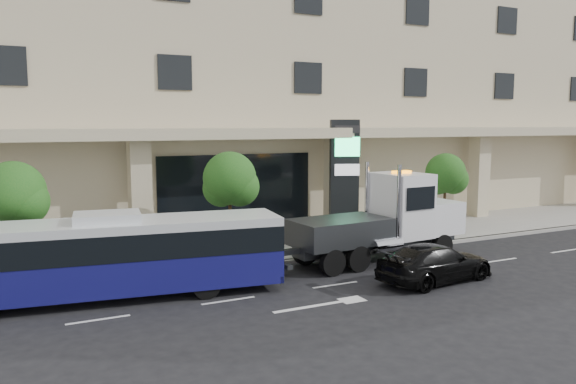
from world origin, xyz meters
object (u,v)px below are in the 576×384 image
tow_truck (386,220)px  black_sedan (435,263)px  city_bus (108,255)px  signage_pylon (344,176)px

tow_truck → black_sedan: 3.62m
city_bus → signage_pylon: signage_pylon is taller
city_bus → tow_truck: tow_truck is taller
black_sedan → signage_pylon: bearing=-16.2°
tow_truck → black_sedan: bearing=-99.9°
tow_truck → black_sedan: size_ratio=1.89×
city_bus → black_sedan: 11.28m
black_sedan → signage_pylon: size_ratio=0.83×
signage_pylon → city_bus: bearing=-135.2°
city_bus → black_sedan: (10.82, -3.10, -0.75)m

